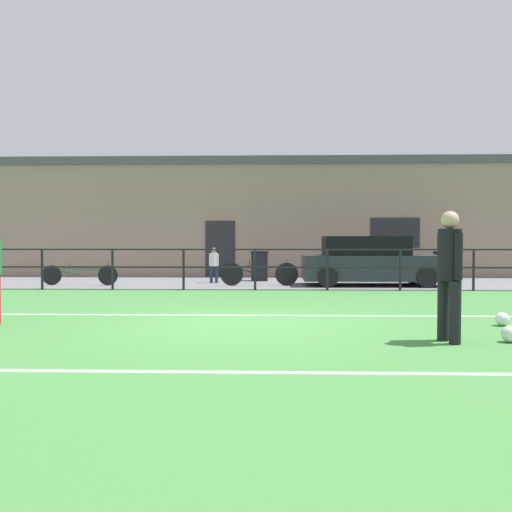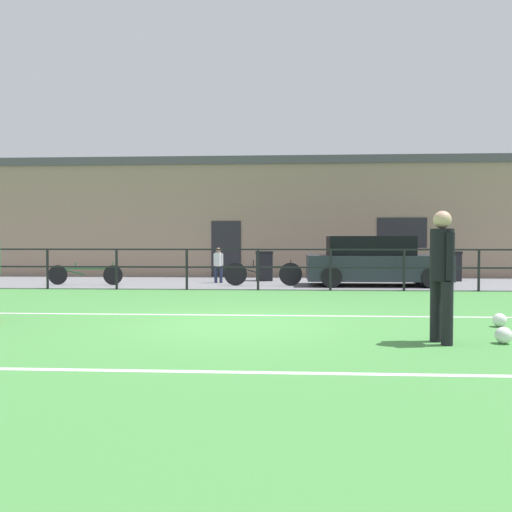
{
  "view_description": "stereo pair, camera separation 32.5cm",
  "coord_description": "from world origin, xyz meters",
  "px_view_note": "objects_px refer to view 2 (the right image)",
  "views": [
    {
      "loc": [
        0.48,
        -8.77,
        1.39
      ],
      "look_at": [
        0.12,
        3.03,
        1.04
      ],
      "focal_mm": 37.43,
      "sensor_mm": 36.0,
      "label": 1
    },
    {
      "loc": [
        0.81,
        -8.76,
        1.39
      ],
      "look_at": [
        0.12,
        3.03,
        1.04
      ],
      "focal_mm": 37.43,
      "sensor_mm": 36.0,
      "label": 2
    }
  ],
  "objects_px": {
    "player_goalkeeper": "(442,268)",
    "bicycle_parked_1": "(263,274)",
    "spectator_child": "(218,263)",
    "parked_car_red": "(375,262)",
    "soccer_ball_match": "(500,320)",
    "trash_bin_1": "(451,266)",
    "bicycle_parked_0": "(85,274)",
    "soccer_ball_spare": "(504,335)",
    "trash_bin_0": "(265,266)"
  },
  "relations": [
    {
      "from": "soccer_ball_match",
      "to": "trash_bin_1",
      "type": "bearing_deg",
      "value": 77.59
    },
    {
      "from": "player_goalkeeper",
      "to": "trash_bin_1",
      "type": "relative_size",
      "value": 1.79
    },
    {
      "from": "soccer_ball_spare",
      "to": "spectator_child",
      "type": "xyz_separation_m",
      "value": [
        -5.09,
        9.65,
        0.55
      ]
    },
    {
      "from": "player_goalkeeper",
      "to": "soccer_ball_spare",
      "type": "bearing_deg",
      "value": 74.46
    },
    {
      "from": "soccer_ball_match",
      "to": "trash_bin_1",
      "type": "height_order",
      "value": "trash_bin_1"
    },
    {
      "from": "player_goalkeeper",
      "to": "parked_car_red",
      "type": "height_order",
      "value": "player_goalkeeper"
    },
    {
      "from": "soccer_ball_match",
      "to": "bicycle_parked_0",
      "type": "height_order",
      "value": "bicycle_parked_0"
    },
    {
      "from": "parked_car_red",
      "to": "soccer_ball_spare",
      "type": "bearing_deg",
      "value": -88.32
    },
    {
      "from": "soccer_ball_spare",
      "to": "spectator_child",
      "type": "bearing_deg",
      "value": 117.82
    },
    {
      "from": "spectator_child",
      "to": "bicycle_parked_1",
      "type": "bearing_deg",
      "value": 146.68
    },
    {
      "from": "player_goalkeeper",
      "to": "soccer_ball_spare",
      "type": "relative_size",
      "value": 7.89
    },
    {
      "from": "bicycle_parked_1",
      "to": "player_goalkeeper",
      "type": "bearing_deg",
      "value": -72.18
    },
    {
      "from": "trash_bin_0",
      "to": "soccer_ball_match",
      "type": "bearing_deg",
      "value": -65.74
    },
    {
      "from": "soccer_ball_match",
      "to": "parked_car_red",
      "type": "bearing_deg",
      "value": 95.76
    },
    {
      "from": "player_goalkeeper",
      "to": "trash_bin_0",
      "type": "xyz_separation_m",
      "value": [
        -2.83,
        10.65,
        -0.49
      ]
    },
    {
      "from": "bicycle_parked_0",
      "to": "soccer_ball_spare",
      "type": "bearing_deg",
      "value": -43.7
    },
    {
      "from": "bicycle_parked_1",
      "to": "trash_bin_0",
      "type": "bearing_deg",
      "value": 90.9
    },
    {
      "from": "soccer_ball_spare",
      "to": "player_goalkeeper",
      "type": "bearing_deg",
      "value": -178.22
    },
    {
      "from": "soccer_ball_spare",
      "to": "trash_bin_0",
      "type": "distance_m",
      "value": 11.25
    },
    {
      "from": "parked_car_red",
      "to": "trash_bin_0",
      "type": "distance_m",
      "value": 3.8
    },
    {
      "from": "bicycle_parked_0",
      "to": "trash_bin_0",
      "type": "height_order",
      "value": "trash_bin_0"
    },
    {
      "from": "parked_car_red",
      "to": "trash_bin_1",
      "type": "distance_m",
      "value": 3.46
    },
    {
      "from": "trash_bin_1",
      "to": "parked_car_red",
      "type": "bearing_deg",
      "value": -145.42
    },
    {
      "from": "spectator_child",
      "to": "trash_bin_1",
      "type": "xyz_separation_m",
      "value": [
        7.68,
        1.24,
        -0.14
      ]
    },
    {
      "from": "bicycle_parked_0",
      "to": "bicycle_parked_1",
      "type": "relative_size",
      "value": 0.99
    },
    {
      "from": "bicycle_parked_0",
      "to": "trash_bin_1",
      "type": "height_order",
      "value": "trash_bin_1"
    },
    {
      "from": "soccer_ball_match",
      "to": "trash_bin_0",
      "type": "xyz_separation_m",
      "value": [
        -4.15,
        9.22,
        0.41
      ]
    },
    {
      "from": "soccer_ball_spare",
      "to": "parked_car_red",
      "type": "bearing_deg",
      "value": 91.68
    },
    {
      "from": "player_goalkeeper",
      "to": "bicycle_parked_1",
      "type": "distance_m",
      "value": 9.16
    },
    {
      "from": "spectator_child",
      "to": "bicycle_parked_0",
      "type": "distance_m",
      "value": 4.12
    },
    {
      "from": "spectator_child",
      "to": "trash_bin_1",
      "type": "relative_size",
      "value": 1.13
    },
    {
      "from": "bicycle_parked_0",
      "to": "bicycle_parked_1",
      "type": "distance_m",
      "value": 5.45
    },
    {
      "from": "soccer_ball_spare",
      "to": "trash_bin_0",
      "type": "relative_size",
      "value": 0.23
    },
    {
      "from": "soccer_ball_spare",
      "to": "trash_bin_1",
      "type": "bearing_deg",
      "value": 76.66
    },
    {
      "from": "soccer_ball_match",
      "to": "trash_bin_1",
      "type": "distance_m",
      "value": 9.72
    },
    {
      "from": "bicycle_parked_0",
      "to": "trash_bin_1",
      "type": "relative_size",
      "value": 2.34
    },
    {
      "from": "player_goalkeeper",
      "to": "trash_bin_1",
      "type": "bearing_deg",
      "value": 145.33
    },
    {
      "from": "parked_car_red",
      "to": "bicycle_parked_1",
      "type": "height_order",
      "value": "parked_car_red"
    },
    {
      "from": "parked_car_red",
      "to": "bicycle_parked_0",
      "type": "distance_m",
      "value": 8.83
    },
    {
      "from": "trash_bin_1",
      "to": "soccer_ball_spare",
      "type": "bearing_deg",
      "value": -103.34
    },
    {
      "from": "soccer_ball_spare",
      "to": "bicycle_parked_1",
      "type": "xyz_separation_m",
      "value": [
        -3.63,
        8.68,
        0.27
      ]
    },
    {
      "from": "player_goalkeeper",
      "to": "trash_bin_0",
      "type": "distance_m",
      "value": 11.03
    },
    {
      "from": "parked_car_red",
      "to": "spectator_child",
      "type": "bearing_deg",
      "value": 171.52
    },
    {
      "from": "soccer_ball_spare",
      "to": "trash_bin_0",
      "type": "xyz_separation_m",
      "value": [
        -3.66,
        10.63,
        0.41
      ]
    },
    {
      "from": "soccer_ball_match",
      "to": "bicycle_parked_0",
      "type": "bearing_deg",
      "value": 142.8
    },
    {
      "from": "parked_car_red",
      "to": "player_goalkeeper",
      "type": "bearing_deg",
      "value": -93.61
    },
    {
      "from": "soccer_ball_spare",
      "to": "bicycle_parked_1",
      "type": "height_order",
      "value": "bicycle_parked_1"
    },
    {
      "from": "bicycle_parked_0",
      "to": "trash_bin_0",
      "type": "xyz_separation_m",
      "value": [
        5.42,
        1.95,
        0.19
      ]
    },
    {
      "from": "parked_car_red",
      "to": "bicycle_parked_1",
      "type": "bearing_deg",
      "value": -175.67
    },
    {
      "from": "spectator_child",
      "to": "parked_car_red",
      "type": "relative_size",
      "value": 0.27
    }
  ]
}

